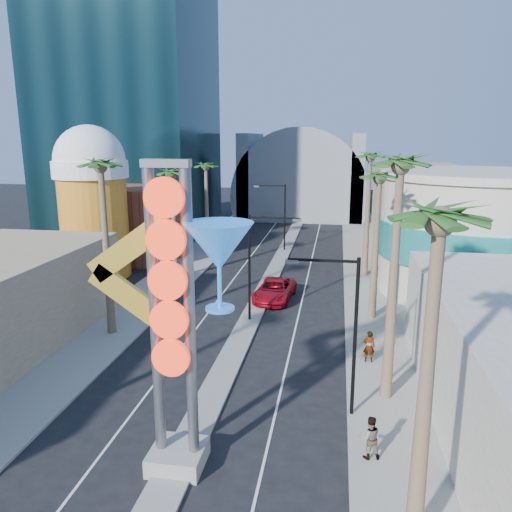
{
  "coord_description": "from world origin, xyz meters",
  "views": [
    {
      "loc": [
        6.16,
        -14.43,
        13.29
      ],
      "look_at": [
        0.42,
        20.41,
        4.9
      ],
      "focal_mm": 35.0,
      "sensor_mm": 36.0,
      "label": 1
    }
  ],
  "objects_px": {
    "pedestrian_b": "(370,437)",
    "neon_sign": "(192,300)",
    "red_pickup": "(275,290)",
    "pedestrian_a": "(369,346)"
  },
  "relations": [
    {
      "from": "pedestrian_b",
      "to": "neon_sign",
      "type": "bearing_deg",
      "value": 2.16
    },
    {
      "from": "neon_sign",
      "to": "red_pickup",
      "type": "height_order",
      "value": "neon_sign"
    },
    {
      "from": "neon_sign",
      "to": "pedestrian_b",
      "type": "xyz_separation_m",
      "value": [
        7.03,
        1.64,
        -6.22
      ]
    },
    {
      "from": "red_pickup",
      "to": "pedestrian_b",
      "type": "height_order",
      "value": "pedestrian_b"
    },
    {
      "from": "red_pickup",
      "to": "pedestrian_a",
      "type": "distance_m",
      "value": 13.28
    },
    {
      "from": "neon_sign",
      "to": "pedestrian_b",
      "type": "relative_size",
      "value": 6.67
    },
    {
      "from": "neon_sign",
      "to": "pedestrian_a",
      "type": "relative_size",
      "value": 6.39
    },
    {
      "from": "pedestrian_b",
      "to": "pedestrian_a",
      "type": "bearing_deg",
      "value": -103.85
    },
    {
      "from": "pedestrian_a",
      "to": "neon_sign",
      "type": "bearing_deg",
      "value": 55.48
    },
    {
      "from": "neon_sign",
      "to": "red_pickup",
      "type": "bearing_deg",
      "value": 89.01
    }
  ]
}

